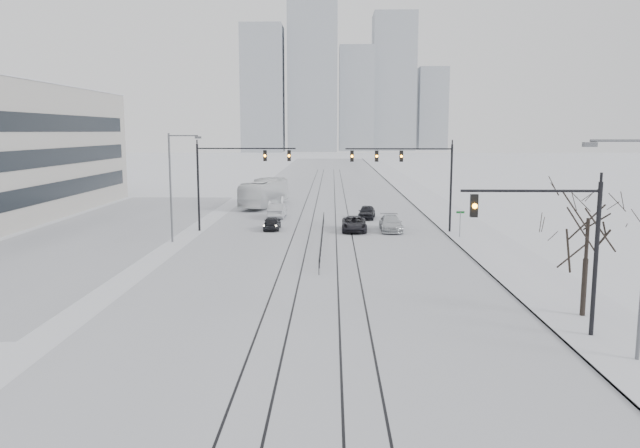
# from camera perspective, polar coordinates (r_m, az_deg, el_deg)

# --- Properties ---
(ground) EXTENTS (500.00, 500.00, 0.00)m
(ground) POSITION_cam_1_polar(r_m,az_deg,el_deg) (22.91, -1.09, -15.07)
(ground) COLOR white
(ground) RESTS_ON ground
(road) EXTENTS (22.00, 260.00, 0.02)m
(road) POSITION_cam_1_polar(r_m,az_deg,el_deg) (81.50, 0.53, 2.04)
(road) COLOR silver
(road) RESTS_ON ground
(sidewalk_east) EXTENTS (5.00, 260.00, 0.16)m
(sidewalk_east) POSITION_cam_1_polar(r_m,az_deg,el_deg) (82.47, 9.95, 2.04)
(sidewalk_east) COLOR silver
(sidewalk_east) RESTS_ON ground
(curb) EXTENTS (0.10, 260.00, 0.12)m
(curb) POSITION_cam_1_polar(r_m,az_deg,el_deg) (82.13, 8.26, 2.03)
(curb) COLOR gray
(curb) RESTS_ON ground
(parking_strip) EXTENTS (14.00, 60.00, 0.03)m
(parking_strip) POSITION_cam_1_polar(r_m,az_deg,el_deg) (60.43, -19.06, -0.69)
(parking_strip) COLOR silver
(parking_strip) RESTS_ON ground
(tram_rails) EXTENTS (5.30, 180.00, 0.01)m
(tram_rails) POSITION_cam_1_polar(r_m,az_deg,el_deg) (61.67, 0.33, -0.03)
(tram_rails) COLOR black
(tram_rails) RESTS_ON ground
(skyline) EXTENTS (96.00, 48.00, 72.00)m
(skyline) POSITION_cam_1_polar(r_m,az_deg,el_deg) (295.42, 1.98, 12.64)
(skyline) COLOR #9AA1A9
(skyline) RESTS_ON ground
(traffic_mast_near) EXTENTS (6.10, 0.37, 7.00)m
(traffic_mast_near) POSITION_cam_1_polar(r_m,az_deg,el_deg) (29.12, 21.10, -1.16)
(traffic_mast_near) COLOR black
(traffic_mast_near) RESTS_ON ground
(traffic_mast_ne) EXTENTS (9.60, 0.37, 8.00)m
(traffic_mast_ne) POSITION_cam_1_polar(r_m,az_deg,el_deg) (56.56, 8.59, 4.95)
(traffic_mast_ne) COLOR black
(traffic_mast_ne) RESTS_ON ground
(traffic_mast_nw) EXTENTS (9.10, 0.37, 8.00)m
(traffic_mast_nw) POSITION_cam_1_polar(r_m,az_deg,el_deg) (57.85, -8.22, 4.85)
(traffic_mast_nw) COLOR black
(traffic_mast_nw) RESTS_ON ground
(street_light_east) EXTENTS (2.73, 0.25, 9.00)m
(street_light_east) POSITION_cam_1_polar(r_m,az_deg,el_deg) (27.05, 27.13, -0.84)
(street_light_east) COLOR #595B60
(street_light_east) RESTS_ON ground
(street_light_west) EXTENTS (2.73, 0.25, 9.00)m
(street_light_west) POSITION_cam_1_polar(r_m,az_deg,el_deg) (52.77, -13.22, 3.97)
(street_light_west) COLOR #595B60
(street_light_west) RESTS_ON ground
(bare_tree) EXTENTS (4.40, 4.40, 6.10)m
(bare_tree) POSITION_cam_1_polar(r_m,az_deg,el_deg) (32.77, 23.28, -0.39)
(bare_tree) COLOR black
(bare_tree) RESTS_ON ground
(median_fence) EXTENTS (0.06, 24.00, 1.00)m
(median_fence) POSITION_cam_1_polar(r_m,az_deg,el_deg) (51.71, 0.18, -1.12)
(median_fence) COLOR black
(median_fence) RESTS_ON ground
(street_sign) EXTENTS (0.70, 0.06, 2.40)m
(street_sign) POSITION_cam_1_polar(r_m,az_deg,el_deg) (54.63, 12.69, 0.33)
(street_sign) COLOR #595B60
(street_sign) RESTS_ON ground
(sedan_sb_inner) EXTENTS (1.54, 3.77, 1.28)m
(sedan_sb_inner) POSITION_cam_1_polar(r_m,az_deg,el_deg) (58.51, -4.41, 0.09)
(sedan_sb_inner) COLOR black
(sedan_sb_inner) RESTS_ON ground
(sedan_sb_outer) EXTENTS (1.82, 4.74, 1.54)m
(sedan_sb_outer) POSITION_cam_1_polar(r_m,az_deg,el_deg) (66.55, -3.91, 1.22)
(sedan_sb_outer) COLOR silver
(sedan_sb_outer) RESTS_ON ground
(sedan_nb_front) EXTENTS (2.31, 4.88, 1.35)m
(sedan_nb_front) POSITION_cam_1_polar(r_m,az_deg,el_deg) (57.50, 3.14, -0.01)
(sedan_nb_front) COLOR black
(sedan_nb_front) RESTS_ON ground
(sedan_nb_right) EXTENTS (2.01, 4.89, 1.41)m
(sedan_nb_right) POSITION_cam_1_polar(r_m,az_deg,el_deg) (57.85, 6.49, 0.03)
(sedan_nb_right) COLOR silver
(sedan_nb_right) RESTS_ON ground
(sedan_nb_far) EXTENTS (2.16, 4.27, 1.39)m
(sedan_nb_far) POSITION_cam_1_polar(r_m,az_deg,el_deg) (65.89, 4.30, 1.08)
(sedan_nb_far) COLOR black
(sedan_nb_far) RESTS_ON ground
(box_truck) EXTENTS (5.07, 12.24, 3.32)m
(box_truck) POSITION_cam_1_polar(r_m,az_deg,el_deg) (76.47, -5.11, 2.82)
(box_truck) COLOR white
(box_truck) RESTS_ON ground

